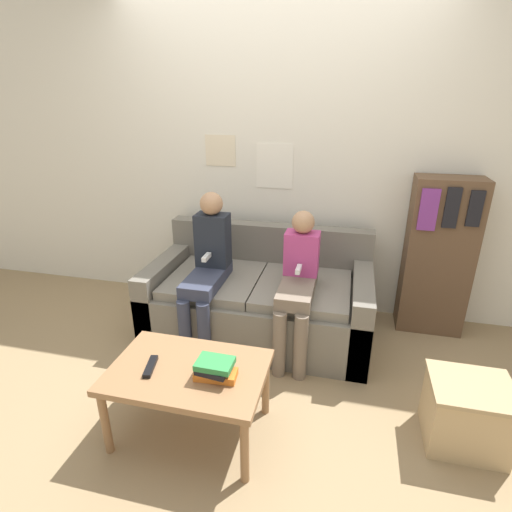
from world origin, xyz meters
The scene contains 10 objects.
ground_plane centered at (0.00, 0.00, 0.00)m, with size 10.00×10.00×0.00m, color #937A56.
wall_back centered at (0.00, 1.11, 1.30)m, with size 8.00×0.06×2.60m.
couch centered at (0.00, 0.56, 0.27)m, with size 1.66×0.90×0.78m.
coffee_table centered at (-0.14, -0.55, 0.37)m, with size 0.82×0.55×0.42m.
person_left centered at (-0.35, 0.36, 0.62)m, with size 0.24×0.60×1.12m.
person_right centered at (0.32, 0.35, 0.57)m, with size 0.24×0.60×1.02m.
tv_remote centered at (-0.33, -0.59, 0.43)m, with size 0.08×0.17×0.02m.
book_stack centered at (0.03, -0.57, 0.47)m, with size 0.22×0.16×0.10m.
bookshelf centered at (1.31, 0.93, 0.61)m, with size 0.48×0.28×1.22m.
storage_box centered at (1.32, -0.27, 0.19)m, with size 0.41×0.36×0.37m.
Camera 1 is at (0.62, -2.13, 1.76)m, focal length 28.00 mm.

